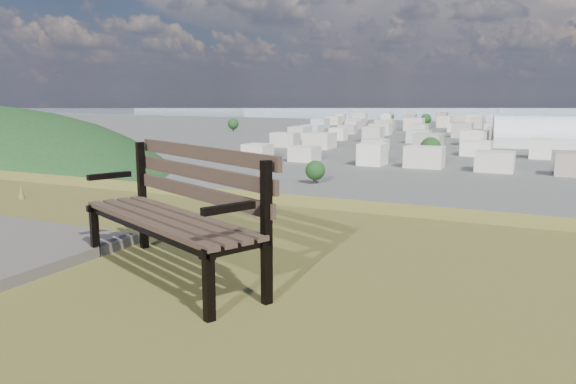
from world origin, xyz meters
The scene contains 6 objects.
park_bench centered at (-0.35, 1.40, 25.52)m, with size 1.82×1.24×0.92m.
arena centered at (-0.40, 300.40, 4.78)m, with size 50.42×26.98×20.26m.
city_blocks centered at (0.00, 394.44, 3.50)m, with size 395.00×361.00×7.00m.
city_trees centered at (-26.39, 319.00, 4.83)m, with size 406.52×387.20×9.98m.
bay_water centered at (0.00, 900.00, 0.00)m, with size 2400.00×700.00×0.12m, color #889EAD.
far_hills centered at (-60.92, 1402.93, 25.47)m, with size 2050.00×340.00×60.00m.
Camera 1 is at (1.99, -1.80, 26.29)m, focal length 35.00 mm.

